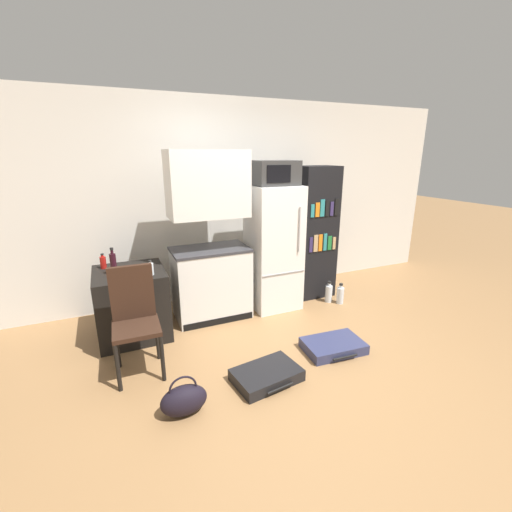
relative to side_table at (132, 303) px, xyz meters
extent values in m
plane|color=olive|center=(1.47, -1.24, -0.37)|extent=(24.00, 24.00, 0.00)
cube|color=silver|center=(1.67, 0.76, 0.94)|extent=(6.40, 0.10, 2.62)
cube|color=black|center=(0.00, 0.00, 0.00)|extent=(0.72, 0.72, 0.74)
cube|color=silver|center=(0.92, 0.09, 0.05)|extent=(0.88, 0.54, 0.83)
cube|color=#333338|center=(0.92, 0.09, 0.48)|extent=(0.90, 0.55, 0.03)
cube|color=silver|center=(0.92, 0.09, 1.23)|extent=(0.88, 0.46, 0.74)
cube|color=black|center=(0.92, -0.18, -0.33)|extent=(0.84, 0.01, 0.08)
cube|color=white|center=(1.75, 0.07, 0.41)|extent=(0.60, 0.58, 1.56)
cube|color=gray|center=(1.75, -0.22, 0.16)|extent=(0.57, 0.01, 0.01)
cylinder|color=silver|center=(1.94, -0.23, 0.69)|extent=(0.02, 0.02, 0.55)
cube|color=#333333|center=(1.75, 0.07, 1.34)|extent=(0.52, 0.41, 0.29)
cube|color=black|center=(1.70, -0.14, 1.34)|extent=(0.30, 0.01, 0.20)
cube|color=black|center=(2.43, 0.17, 0.52)|extent=(0.52, 0.39, 1.78)
cube|color=#332856|center=(2.24, -0.03, 0.42)|extent=(0.05, 0.01, 0.20)
cube|color=tan|center=(2.32, -0.03, 0.43)|extent=(0.06, 0.01, 0.23)
cube|color=orange|center=(2.39, -0.03, 0.43)|extent=(0.05, 0.01, 0.22)
cube|color=teal|center=(2.46, -0.03, 0.44)|extent=(0.05, 0.01, 0.23)
cube|color=#1E7033|center=(2.53, -0.03, 0.41)|extent=(0.06, 0.01, 0.19)
cube|color=tan|center=(2.61, -0.03, 0.40)|extent=(0.04, 0.01, 0.17)
cube|color=teal|center=(2.24, -0.03, 0.86)|extent=(0.05, 0.01, 0.16)
cube|color=orange|center=(2.32, -0.03, 0.87)|extent=(0.06, 0.01, 0.18)
cube|color=teal|center=(2.39, -0.03, 0.89)|extent=(0.06, 0.01, 0.22)
cube|color=black|center=(2.46, -0.03, 0.88)|extent=(0.05, 0.01, 0.20)
cube|color=#332856|center=(2.53, -0.03, 0.87)|extent=(0.05, 0.01, 0.18)
cube|color=black|center=(2.61, -0.03, 0.89)|extent=(0.05, 0.01, 0.22)
cylinder|color=silver|center=(0.20, -0.22, 0.43)|extent=(0.06, 0.06, 0.12)
cylinder|color=silver|center=(0.20, -0.22, 0.50)|extent=(0.03, 0.03, 0.02)
cylinder|color=black|center=(0.20, -0.22, 0.52)|extent=(0.03, 0.03, 0.01)
cylinder|color=black|center=(-0.14, -0.08, 0.48)|extent=(0.06, 0.06, 0.23)
cylinder|color=black|center=(-0.14, -0.08, 0.62)|extent=(0.03, 0.03, 0.04)
cylinder|color=black|center=(-0.14, -0.08, 0.65)|extent=(0.03, 0.03, 0.02)
cylinder|color=#AD1914|center=(-0.24, 0.20, 0.44)|extent=(0.06, 0.06, 0.13)
cylinder|color=#AD1914|center=(-0.24, 0.20, 0.51)|extent=(0.03, 0.03, 0.02)
cylinder|color=black|center=(-0.24, 0.20, 0.53)|extent=(0.03, 0.03, 0.01)
cylinder|color=silver|center=(0.09, -0.11, 0.39)|extent=(0.14, 0.14, 0.04)
cylinder|color=black|center=(-0.21, -0.96, -0.15)|extent=(0.04, 0.04, 0.44)
cylinder|color=black|center=(0.16, -0.97, -0.15)|extent=(0.04, 0.04, 0.44)
cylinder|color=black|center=(-0.20, -0.59, -0.15)|extent=(0.04, 0.04, 0.44)
cylinder|color=black|center=(0.17, -0.60, -0.15)|extent=(0.04, 0.04, 0.44)
cube|color=#331E14|center=(-0.02, -0.78, 0.09)|extent=(0.41, 0.41, 0.04)
cube|color=#331E14|center=(-0.02, -0.60, 0.36)|extent=(0.38, 0.06, 0.50)
cube|color=navy|center=(1.82, -1.17, -0.32)|extent=(0.62, 0.44, 0.10)
cylinder|color=black|center=(1.80, -1.39, -0.32)|extent=(0.27, 0.04, 0.02)
cube|color=black|center=(0.99, -1.33, -0.32)|extent=(0.62, 0.45, 0.11)
cylinder|color=black|center=(1.02, -1.54, -0.32)|extent=(0.26, 0.06, 0.02)
ellipsoid|color=black|center=(0.23, -1.44, -0.25)|extent=(0.36, 0.20, 0.24)
torus|color=black|center=(0.23, -1.44, -0.14)|extent=(0.21, 0.02, 0.21)
cylinder|color=silver|center=(2.48, -0.16, -0.26)|extent=(0.09, 0.09, 0.23)
cylinder|color=silver|center=(2.48, -0.16, -0.12)|extent=(0.04, 0.04, 0.04)
cylinder|color=black|center=(2.48, -0.16, -0.09)|extent=(0.05, 0.05, 0.02)
cylinder|color=silver|center=(2.59, -0.26, -0.26)|extent=(0.09, 0.09, 0.22)
cylinder|color=silver|center=(2.59, -0.26, -0.13)|extent=(0.04, 0.04, 0.04)
cylinder|color=black|center=(2.59, -0.26, -0.10)|extent=(0.05, 0.05, 0.02)
camera|label=1|loc=(-0.14, -3.67, 1.57)|focal=24.00mm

